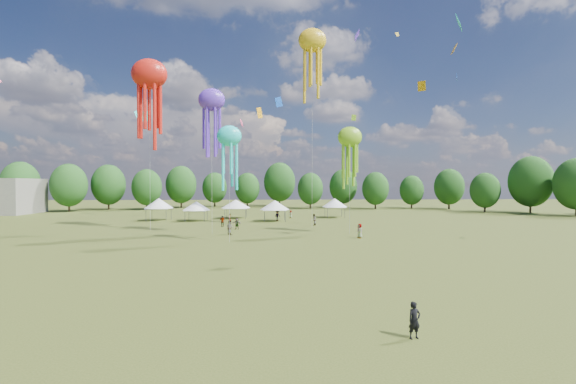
{
  "coord_description": "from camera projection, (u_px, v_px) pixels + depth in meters",
  "views": [
    {
      "loc": [
        1.64,
        -18.05,
        6.64
      ],
      "look_at": [
        3.29,
        15.0,
        6.0
      ],
      "focal_mm": 23.95,
      "sensor_mm": 36.0,
      "label": 1
    }
  ],
  "objects": [
    {
      "name": "festival_tents",
      "position": [
        241.0,
        204.0,
        72.75
      ],
      "size": [
        38.68,
        12.19,
        4.14
      ],
      "color": "#47474C",
      "rests_on": "ground"
    },
    {
      "name": "show_kites",
      "position": [
        226.0,
        95.0,
        54.25
      ],
      "size": [
        32.36,
        16.38,
        30.28
      ],
      "color": "#6330D6",
      "rests_on": "ground"
    },
    {
      "name": "treeline",
      "position": [
        243.0,
        185.0,
        80.17
      ],
      "size": [
        201.57,
        95.24,
        13.43
      ],
      "color": "#38281C",
      "rests_on": "ground"
    },
    {
      "name": "observer_main",
      "position": [
        414.0,
        320.0,
        16.52
      ],
      "size": [
        0.66,
        0.51,
        1.59
      ],
      "primitive_type": "imported",
      "rotation": [
        0.0,
        0.0,
        0.25
      ],
      "color": "black",
      "rests_on": "ground"
    },
    {
      "name": "ground",
      "position": [
        234.0,
        325.0,
        18.07
      ],
      "size": [
        300.0,
        300.0,
        0.0
      ],
      "primitive_type": "plane",
      "color": "#384416",
      "rests_on": "ground"
    },
    {
      "name": "spectators_far",
      "position": [
        276.0,
        220.0,
        62.32
      ],
      "size": [
        19.6,
        29.72,
        1.92
      ],
      "color": "gray",
      "rests_on": "ground"
    },
    {
      "name": "spectator_near",
      "position": [
        230.0,
        228.0,
        50.58
      ],
      "size": [
        1.17,
        1.15,
        1.9
      ],
      "primitive_type": "imported",
      "rotation": [
        0.0,
        0.0,
        2.41
      ],
      "color": "gray",
      "rests_on": "ground"
    },
    {
      "name": "small_kites",
      "position": [
        261.0,
        25.0,
        58.65
      ],
      "size": [
        76.71,
        54.62,
        45.48
      ],
      "color": "#6330D6",
      "rests_on": "ground"
    }
  ]
}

